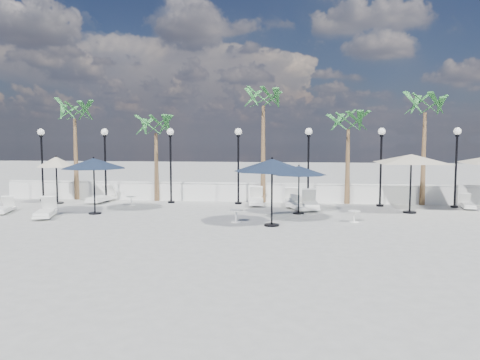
# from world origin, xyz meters

# --- Properties ---
(ground) EXTENTS (100.00, 100.00, 0.00)m
(ground) POSITION_xyz_m (0.00, 0.00, 0.00)
(ground) COLOR gray
(ground) RESTS_ON ground
(balustrade) EXTENTS (26.00, 0.30, 1.01)m
(balustrade) POSITION_xyz_m (0.00, 7.50, 0.47)
(balustrade) COLOR silver
(balustrade) RESTS_ON ground
(lamppost_0) EXTENTS (0.36, 0.36, 3.84)m
(lamppost_0) POSITION_xyz_m (-10.50, 6.50, 2.49)
(lamppost_0) COLOR black
(lamppost_0) RESTS_ON ground
(lamppost_1) EXTENTS (0.36, 0.36, 3.84)m
(lamppost_1) POSITION_xyz_m (-7.00, 6.50, 2.49)
(lamppost_1) COLOR black
(lamppost_1) RESTS_ON ground
(lamppost_2) EXTENTS (0.36, 0.36, 3.84)m
(lamppost_2) POSITION_xyz_m (-3.50, 6.50, 2.49)
(lamppost_2) COLOR black
(lamppost_2) RESTS_ON ground
(lamppost_3) EXTENTS (0.36, 0.36, 3.84)m
(lamppost_3) POSITION_xyz_m (0.00, 6.50, 2.49)
(lamppost_3) COLOR black
(lamppost_3) RESTS_ON ground
(lamppost_4) EXTENTS (0.36, 0.36, 3.84)m
(lamppost_4) POSITION_xyz_m (3.50, 6.50, 2.49)
(lamppost_4) COLOR black
(lamppost_4) RESTS_ON ground
(lamppost_5) EXTENTS (0.36, 0.36, 3.84)m
(lamppost_5) POSITION_xyz_m (7.00, 6.50, 2.49)
(lamppost_5) COLOR black
(lamppost_5) RESTS_ON ground
(lamppost_6) EXTENTS (0.36, 0.36, 3.84)m
(lamppost_6) POSITION_xyz_m (10.50, 6.50, 2.49)
(lamppost_6) COLOR black
(lamppost_6) RESTS_ON ground
(palm_0) EXTENTS (2.60, 2.60, 5.50)m
(palm_0) POSITION_xyz_m (-9.00, 7.30, 4.53)
(palm_0) COLOR brown
(palm_0) RESTS_ON ground
(palm_1) EXTENTS (2.60, 2.60, 4.70)m
(palm_1) POSITION_xyz_m (-4.50, 7.30, 3.75)
(palm_1) COLOR brown
(palm_1) RESTS_ON ground
(palm_2) EXTENTS (2.60, 2.60, 6.10)m
(palm_2) POSITION_xyz_m (1.20, 7.30, 5.12)
(palm_2) COLOR brown
(palm_2) RESTS_ON ground
(palm_3) EXTENTS (2.60, 2.60, 4.90)m
(palm_3) POSITION_xyz_m (5.50, 7.30, 3.95)
(palm_3) COLOR brown
(palm_3) RESTS_ON ground
(palm_4) EXTENTS (2.60, 2.60, 5.70)m
(palm_4) POSITION_xyz_m (9.20, 7.30, 4.73)
(palm_4) COLOR brown
(palm_4) RESTS_ON ground
(lounger_0) EXTENTS (1.23, 2.10, 0.75)m
(lounger_0) POSITION_xyz_m (-7.53, 1.43, 0.25)
(lounger_0) COLOR white
(lounger_0) RESTS_ON ground
(lounger_1) EXTENTS (0.98, 1.79, 0.64)m
(lounger_1) POSITION_xyz_m (-10.01, 2.33, 0.21)
(lounger_1) COLOR white
(lounger_1) RESTS_ON ground
(lounger_2) EXTENTS (0.94, 2.17, 0.79)m
(lounger_2) POSITION_xyz_m (-7.13, 6.22, 0.26)
(lounger_2) COLOR white
(lounger_2) RESTS_ON ground
(lounger_3) EXTENTS (0.83, 2.14, 0.79)m
(lounger_3) POSITION_xyz_m (0.94, 6.22, 0.26)
(lounger_3) COLOR white
(lounger_3) RESTS_ON ground
(lounger_4) EXTENTS (0.78, 2.11, 0.78)m
(lounger_4) POSITION_xyz_m (2.71, 6.00, 0.26)
(lounger_4) COLOR white
(lounger_4) RESTS_ON ground
(lounger_5) EXTENTS (1.04, 1.71, 0.61)m
(lounger_5) POSITION_xyz_m (3.04, 4.69, 0.21)
(lounger_5) COLOR white
(lounger_5) RESTS_ON ground
(lounger_6) EXTENTS (0.83, 2.20, 0.81)m
(lounger_6) POSITION_xyz_m (3.58, 5.06, 0.27)
(lounger_6) COLOR white
(lounger_6) RESTS_ON ground
(lounger_7) EXTENTS (0.76, 1.69, 0.61)m
(lounger_7) POSITION_xyz_m (10.98, 6.22, 0.21)
(lounger_7) COLOR white
(lounger_7) RESTS_ON ground
(side_table_0) EXTENTS (0.47, 0.47, 0.46)m
(side_table_0) POSITION_xyz_m (-5.21, 5.35, 0.27)
(side_table_0) COLOR white
(side_table_0) RESTS_ON ground
(side_table_1) EXTENTS (0.50, 0.50, 0.49)m
(side_table_1) POSITION_xyz_m (0.54, 1.31, 0.29)
(side_table_1) COLOR white
(side_table_1) RESTS_ON ground
(side_table_2) EXTENTS (0.48, 0.48, 0.47)m
(side_table_2) POSITION_xyz_m (5.19, 1.84, 0.28)
(side_table_2) COLOR white
(side_table_2) RESTS_ON ground
(parasol_navy_left) EXTENTS (2.85, 2.85, 2.52)m
(parasol_navy_left) POSITION_xyz_m (-5.90, 2.64, 2.22)
(parasol_navy_left) COLOR black
(parasol_navy_left) RESTS_ON ground
(parasol_navy_mid) EXTENTS (2.91, 2.91, 2.61)m
(parasol_navy_mid) POSITION_xyz_m (1.99, 0.69, 2.30)
(parasol_navy_mid) COLOR black
(parasol_navy_mid) RESTS_ON ground
(parasol_navy_right) EXTENTS (2.43, 2.43, 2.17)m
(parasol_navy_right) POSITION_xyz_m (3.02, 3.71, 1.91)
(parasol_navy_right) COLOR black
(parasol_navy_right) RESTS_ON ground
(parasol_cream_sq_a) EXTENTS (5.73, 5.73, 2.81)m
(parasol_cream_sq_a) POSITION_xyz_m (7.95, 4.54, 2.61)
(parasol_cream_sq_a) COLOR black
(parasol_cream_sq_a) RESTS_ON ground
(parasol_cream_small) EXTENTS (2.01, 2.01, 2.46)m
(parasol_cream_small) POSITION_xyz_m (-9.23, 5.60, 2.11)
(parasol_cream_small) COLOR black
(parasol_cream_small) RESTS_ON ground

